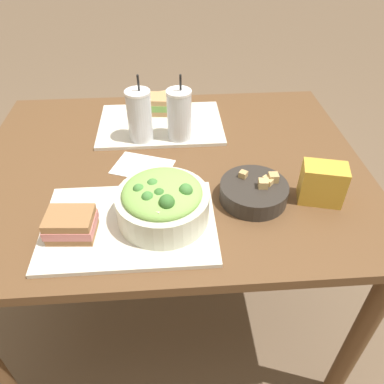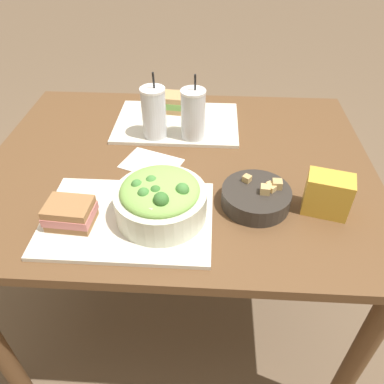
{
  "view_description": "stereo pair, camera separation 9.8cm",
  "coord_description": "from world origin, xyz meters",
  "px_view_note": "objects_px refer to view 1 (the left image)",
  "views": [
    {
      "loc": [
        0.0,
        -0.98,
        1.47
      ],
      "look_at": [
        0.05,
        -0.22,
        0.84
      ],
      "focal_mm": 35.0,
      "sensor_mm": 36.0,
      "label": 1
    },
    {
      "loc": [
        0.1,
        -0.98,
        1.47
      ],
      "look_at": [
        0.05,
        -0.22,
        0.84
      ],
      "focal_mm": 35.0,
      "sensor_mm": 36.0,
      "label": 2
    }
  ],
  "objects_px": {
    "salad_bowl": "(162,201)",
    "baguette_near": "(145,184)",
    "drink_cup_red": "(179,116)",
    "napkin_folded": "(143,167)",
    "sandwich_near": "(71,225)",
    "baguette_far": "(156,100)",
    "chip_bag": "(322,184)",
    "soup_bowl": "(254,191)",
    "drink_cup_dark": "(140,117)",
    "sandwich_far": "(156,104)"
  },
  "relations": [
    {
      "from": "baguette_near",
      "to": "baguette_far",
      "type": "relative_size",
      "value": 1.1
    },
    {
      "from": "salad_bowl",
      "to": "drink_cup_red",
      "type": "distance_m",
      "value": 0.4
    },
    {
      "from": "sandwich_near",
      "to": "drink_cup_red",
      "type": "distance_m",
      "value": 0.53
    },
    {
      "from": "baguette_near",
      "to": "baguette_far",
      "type": "xyz_separation_m",
      "value": [
        0.03,
        0.51,
        0.0
      ]
    },
    {
      "from": "drink_cup_dark",
      "to": "napkin_folded",
      "type": "bearing_deg",
      "value": -87.52
    },
    {
      "from": "sandwich_near",
      "to": "sandwich_far",
      "type": "xyz_separation_m",
      "value": [
        0.21,
        0.63,
        0.0
      ]
    },
    {
      "from": "soup_bowl",
      "to": "sandwich_near",
      "type": "bearing_deg",
      "value": -166.68
    },
    {
      "from": "sandwich_near",
      "to": "baguette_near",
      "type": "relative_size",
      "value": 1.04
    },
    {
      "from": "baguette_far",
      "to": "drink_cup_dark",
      "type": "xyz_separation_m",
      "value": [
        -0.05,
        -0.22,
        0.05
      ]
    },
    {
      "from": "drink_cup_dark",
      "to": "napkin_folded",
      "type": "relative_size",
      "value": 1.08
    },
    {
      "from": "baguette_near",
      "to": "sandwich_near",
      "type": "bearing_deg",
      "value": 100.99
    },
    {
      "from": "soup_bowl",
      "to": "sandwich_near",
      "type": "distance_m",
      "value": 0.49
    },
    {
      "from": "soup_bowl",
      "to": "baguette_near",
      "type": "bearing_deg",
      "value": 173.37
    },
    {
      "from": "baguette_far",
      "to": "drink_cup_red",
      "type": "xyz_separation_m",
      "value": [
        0.08,
        -0.22,
        0.05
      ]
    },
    {
      "from": "sandwich_near",
      "to": "chip_bag",
      "type": "distance_m",
      "value": 0.67
    },
    {
      "from": "napkin_folded",
      "to": "drink_cup_dark",
      "type": "bearing_deg",
      "value": 92.48
    },
    {
      "from": "sandwich_near",
      "to": "sandwich_far",
      "type": "height_order",
      "value": "same"
    },
    {
      "from": "drink_cup_dark",
      "to": "napkin_folded",
      "type": "distance_m",
      "value": 0.18
    },
    {
      "from": "baguette_near",
      "to": "drink_cup_red",
      "type": "relative_size",
      "value": 0.53
    },
    {
      "from": "sandwich_far",
      "to": "soup_bowl",
      "type": "bearing_deg",
      "value": -56.19
    },
    {
      "from": "salad_bowl",
      "to": "baguette_near",
      "type": "relative_size",
      "value": 1.99
    },
    {
      "from": "drink_cup_dark",
      "to": "sandwich_far",
      "type": "bearing_deg",
      "value": 75.21
    },
    {
      "from": "drink_cup_red",
      "to": "chip_bag",
      "type": "bearing_deg",
      "value": -42.53
    },
    {
      "from": "baguette_far",
      "to": "sandwich_far",
      "type": "bearing_deg",
      "value": 160.24
    },
    {
      "from": "soup_bowl",
      "to": "sandwich_far",
      "type": "distance_m",
      "value": 0.58
    },
    {
      "from": "sandwich_near",
      "to": "napkin_folded",
      "type": "xyz_separation_m",
      "value": [
        0.16,
        0.29,
        -0.04
      ]
    },
    {
      "from": "soup_bowl",
      "to": "salad_bowl",
      "type": "bearing_deg",
      "value": -164.35
    },
    {
      "from": "sandwich_near",
      "to": "sandwich_far",
      "type": "relative_size",
      "value": 1.04
    },
    {
      "from": "salad_bowl",
      "to": "drink_cup_red",
      "type": "xyz_separation_m",
      "value": [
        0.06,
        0.4,
        0.02
      ]
    },
    {
      "from": "baguette_far",
      "to": "chip_bag",
      "type": "distance_m",
      "value": 0.72
    },
    {
      "from": "salad_bowl",
      "to": "soup_bowl",
      "type": "bearing_deg",
      "value": 15.65
    },
    {
      "from": "soup_bowl",
      "to": "chip_bag",
      "type": "bearing_deg",
      "value": -4.72
    },
    {
      "from": "sandwich_near",
      "to": "baguette_far",
      "type": "bearing_deg",
      "value": 76.39
    },
    {
      "from": "sandwich_near",
      "to": "baguette_near",
      "type": "distance_m",
      "value": 0.23
    },
    {
      "from": "chip_bag",
      "to": "soup_bowl",
      "type": "bearing_deg",
      "value": -170.2
    },
    {
      "from": "baguette_near",
      "to": "drink_cup_dark",
      "type": "height_order",
      "value": "drink_cup_dark"
    },
    {
      "from": "baguette_near",
      "to": "drink_cup_red",
      "type": "xyz_separation_m",
      "value": [
        0.11,
        0.29,
        0.05
      ]
    },
    {
      "from": "baguette_far",
      "to": "drink_cup_red",
      "type": "bearing_deg",
      "value": -175.78
    },
    {
      "from": "salad_bowl",
      "to": "chip_bag",
      "type": "distance_m",
      "value": 0.44
    },
    {
      "from": "napkin_folded",
      "to": "soup_bowl",
      "type": "bearing_deg",
      "value": -28.91
    },
    {
      "from": "drink_cup_dark",
      "to": "baguette_far",
      "type": "bearing_deg",
      "value": 76.7
    },
    {
      "from": "sandwich_near",
      "to": "sandwich_far",
      "type": "distance_m",
      "value": 0.66
    },
    {
      "from": "drink_cup_red",
      "to": "baguette_near",
      "type": "bearing_deg",
      "value": -110.39
    },
    {
      "from": "napkin_folded",
      "to": "sandwich_far",
      "type": "bearing_deg",
      "value": 82.83
    },
    {
      "from": "salad_bowl",
      "to": "sandwich_near",
      "type": "xyz_separation_m",
      "value": [
        -0.23,
        -0.04,
        -0.02
      ]
    },
    {
      "from": "sandwich_near",
      "to": "drink_cup_red",
      "type": "height_order",
      "value": "drink_cup_red"
    },
    {
      "from": "baguette_far",
      "to": "baguette_near",
      "type": "bearing_deg",
      "value": 161.28
    },
    {
      "from": "sandwich_near",
      "to": "baguette_far",
      "type": "height_order",
      "value": "same"
    },
    {
      "from": "soup_bowl",
      "to": "sandwich_near",
      "type": "relative_size",
      "value": 1.52
    },
    {
      "from": "drink_cup_red",
      "to": "napkin_folded",
      "type": "bearing_deg",
      "value": -128.86
    }
  ]
}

